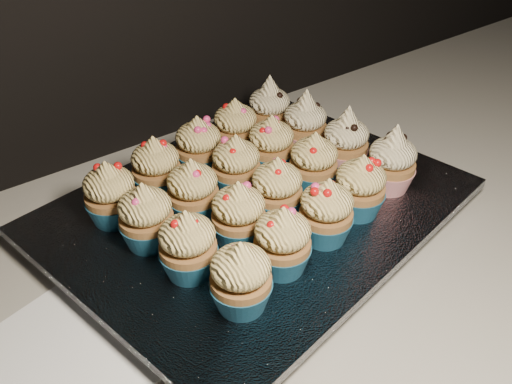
# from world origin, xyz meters

# --- Properties ---
(worktop) EXTENTS (2.44, 0.64, 0.04)m
(worktop) POSITION_xyz_m (0.00, 1.70, 0.88)
(worktop) COLOR beige
(worktop) RESTS_ON cabinet
(napkin) EXTENTS (0.22, 0.22, 0.00)m
(napkin) POSITION_xyz_m (-0.30, 1.66, 0.90)
(napkin) COLOR white
(napkin) RESTS_ON worktop
(baking_tray) EXTENTS (0.51, 0.43, 0.02)m
(baking_tray) POSITION_xyz_m (-0.01, 1.73, 0.91)
(baking_tray) COLOR black
(baking_tray) RESTS_ON worktop
(foil_lining) EXTENTS (0.56, 0.47, 0.01)m
(foil_lining) POSITION_xyz_m (-0.01, 1.73, 0.93)
(foil_lining) COLOR silver
(foil_lining) RESTS_ON baking_tray
(cupcake_0) EXTENTS (0.06, 0.06, 0.08)m
(cupcake_0) POSITION_xyz_m (-0.12, 1.60, 0.97)
(cupcake_0) COLOR #1C5F84
(cupcake_0) RESTS_ON foil_lining
(cupcake_1) EXTENTS (0.06, 0.06, 0.08)m
(cupcake_1) POSITION_xyz_m (-0.05, 1.62, 0.97)
(cupcake_1) COLOR #1C5F84
(cupcake_1) RESTS_ON foil_lining
(cupcake_2) EXTENTS (0.06, 0.06, 0.08)m
(cupcake_2) POSITION_xyz_m (0.02, 1.63, 0.97)
(cupcake_2) COLOR #1C5F84
(cupcake_2) RESTS_ON foil_lining
(cupcake_3) EXTENTS (0.06, 0.06, 0.08)m
(cupcake_3) POSITION_xyz_m (0.08, 1.64, 0.97)
(cupcake_3) COLOR #1C5F84
(cupcake_3) RESTS_ON foil_lining
(cupcake_4) EXTENTS (0.06, 0.06, 0.10)m
(cupcake_4) POSITION_xyz_m (0.15, 1.65, 0.97)
(cupcake_4) COLOR #B41925
(cupcake_4) RESTS_ON foil_lining
(cupcake_5) EXTENTS (0.06, 0.06, 0.08)m
(cupcake_5) POSITION_xyz_m (-0.14, 1.67, 0.97)
(cupcake_5) COLOR #1C5F84
(cupcake_5) RESTS_ON foil_lining
(cupcake_6) EXTENTS (0.06, 0.06, 0.08)m
(cupcake_6) POSITION_xyz_m (-0.07, 1.68, 0.97)
(cupcake_6) COLOR #1C5F84
(cupcake_6) RESTS_ON foil_lining
(cupcake_7) EXTENTS (0.06, 0.06, 0.08)m
(cupcake_7) POSITION_xyz_m (-0.00, 1.69, 0.97)
(cupcake_7) COLOR #1C5F84
(cupcake_7) RESTS_ON foil_lining
(cupcake_8) EXTENTS (0.06, 0.06, 0.08)m
(cupcake_8) POSITION_xyz_m (0.07, 1.71, 0.97)
(cupcake_8) COLOR #1C5F84
(cupcake_8) RESTS_ON foil_lining
(cupcake_9) EXTENTS (0.06, 0.06, 0.10)m
(cupcake_9) POSITION_xyz_m (0.14, 1.72, 0.97)
(cupcake_9) COLOR #B41925
(cupcake_9) RESTS_ON foil_lining
(cupcake_10) EXTENTS (0.06, 0.06, 0.08)m
(cupcake_10) POSITION_xyz_m (-0.15, 1.74, 0.97)
(cupcake_10) COLOR #1C5F84
(cupcake_10) RESTS_ON foil_lining
(cupcake_11) EXTENTS (0.06, 0.06, 0.08)m
(cupcake_11) POSITION_xyz_m (-0.08, 1.75, 0.97)
(cupcake_11) COLOR #1C5F84
(cupcake_11) RESTS_ON foil_lining
(cupcake_12) EXTENTS (0.06, 0.06, 0.08)m
(cupcake_12) POSITION_xyz_m (-0.01, 1.76, 0.97)
(cupcake_12) COLOR #1C5F84
(cupcake_12) RESTS_ON foil_lining
(cupcake_13) EXTENTS (0.06, 0.06, 0.08)m
(cupcake_13) POSITION_xyz_m (0.06, 1.78, 0.97)
(cupcake_13) COLOR #1C5F84
(cupcake_13) RESTS_ON foil_lining
(cupcake_14) EXTENTS (0.06, 0.06, 0.10)m
(cupcake_14) POSITION_xyz_m (0.13, 1.79, 0.97)
(cupcake_14) COLOR #B41925
(cupcake_14) RESTS_ON foil_lining
(cupcake_15) EXTENTS (0.06, 0.06, 0.08)m
(cupcake_15) POSITION_xyz_m (-0.16, 1.80, 0.97)
(cupcake_15) COLOR #1C5F84
(cupcake_15) RESTS_ON foil_lining
(cupcake_16) EXTENTS (0.06, 0.06, 0.08)m
(cupcake_16) POSITION_xyz_m (-0.09, 1.82, 0.97)
(cupcake_16) COLOR #1C5F84
(cupcake_16) RESTS_ON foil_lining
(cupcake_17) EXTENTS (0.06, 0.06, 0.08)m
(cupcake_17) POSITION_xyz_m (-0.02, 1.83, 0.97)
(cupcake_17) COLOR #1C5F84
(cupcake_17) RESTS_ON foil_lining
(cupcake_18) EXTENTS (0.06, 0.06, 0.08)m
(cupcake_18) POSITION_xyz_m (0.05, 1.85, 0.97)
(cupcake_18) COLOR #1C5F84
(cupcake_18) RESTS_ON foil_lining
(cupcake_19) EXTENTS (0.06, 0.06, 0.10)m
(cupcake_19) POSITION_xyz_m (0.12, 1.86, 0.97)
(cupcake_19) COLOR #B41925
(cupcake_19) RESTS_ON foil_lining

